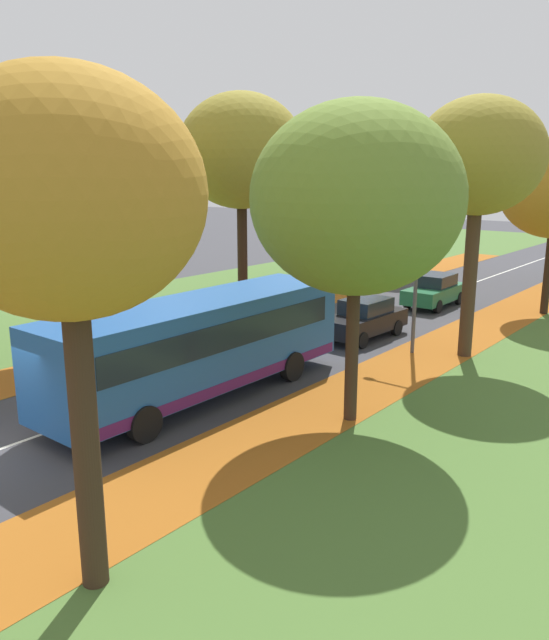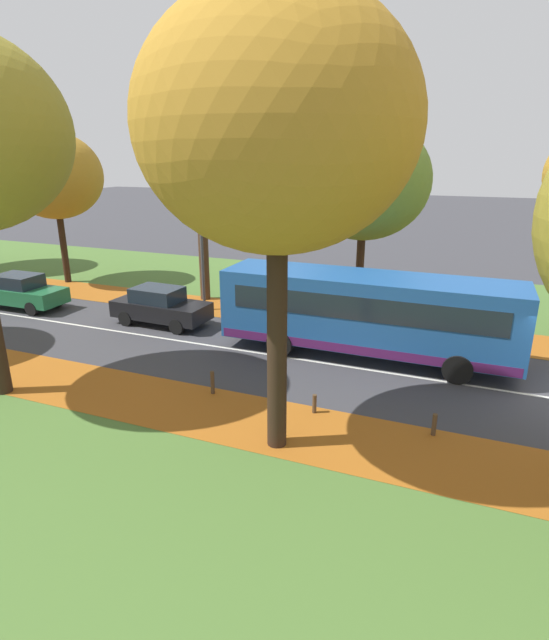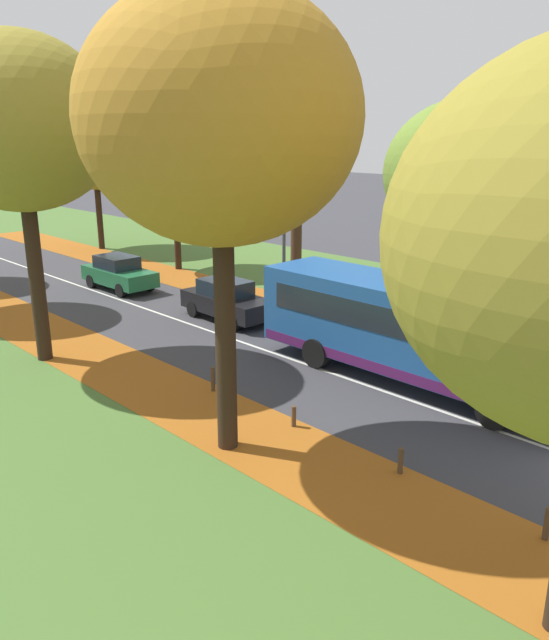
{
  "view_description": "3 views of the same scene",
  "coord_description": "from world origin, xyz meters",
  "px_view_note": "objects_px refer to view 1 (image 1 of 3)",
  "views": [
    {
      "loc": [
        14.1,
        -6.25,
        6.62
      ],
      "look_at": [
        1.5,
        9.33,
        1.83
      ],
      "focal_mm": 35.0,
      "sensor_mm": 36.0,
      "label": 1
    },
    {
      "loc": [
        -15.66,
        3.0,
        6.99
      ],
      "look_at": [
        0.1,
        9.33,
        1.33
      ],
      "focal_mm": 28.0,
      "sensor_mm": 36.0,
      "label": 2
    },
    {
      "loc": [
        -14.11,
        -3.39,
        7.29
      ],
      "look_at": [
        -0.81,
        10.12,
        1.55
      ],
      "focal_mm": 35.0,
      "sensor_mm": 36.0,
      "label": 3
    }
  ],
  "objects_px": {
    "bus": "(201,342)",
    "car_black_lead": "(364,319)",
    "tree_left_near": "(80,144)",
    "streetlamp_right": "(409,253)",
    "tree_left_mid": "(241,152)",
    "bollard_fifth": "(184,335)",
    "car_green_following": "(435,290)",
    "bollard_fourth": "(116,356)",
    "tree_right_near": "(356,199)",
    "tree_left_distant": "(405,166)",
    "tree_right_nearest": "(67,199)",
    "tree_right_mid": "(479,158)",
    "tree_left_far": "(339,169)",
    "bollard_third": "(32,378)"
  },
  "relations": [
    {
      "from": "tree_left_mid",
      "to": "bollard_fifth",
      "type": "relative_size",
      "value": 13.65
    },
    {
      "from": "bollard_fourth",
      "to": "car_black_lead",
      "type": "distance_m",
      "value": 9.88
    },
    {
      "from": "tree_right_nearest",
      "to": "tree_right_mid",
      "type": "bearing_deg",
      "value": 91.58
    },
    {
      "from": "tree_right_mid",
      "to": "bollard_third",
      "type": "relative_size",
      "value": 14.77
    },
    {
      "from": "tree_left_distant",
      "to": "car_green_following",
      "type": "relative_size",
      "value": 2.17
    },
    {
      "from": "bollard_third",
      "to": "bollard_fourth",
      "type": "bearing_deg",
      "value": 90.38
    },
    {
      "from": "tree_left_far",
      "to": "tree_right_nearest",
      "type": "distance_m",
      "value": 28.44
    },
    {
      "from": "tree_left_far",
      "to": "bollard_fourth",
      "type": "relative_size",
      "value": 16.15
    },
    {
      "from": "bollard_third",
      "to": "streetlamp_right",
      "type": "distance_m",
      "value": 13.62
    },
    {
      "from": "tree_right_mid",
      "to": "car_green_following",
      "type": "distance_m",
      "value": 10.67
    },
    {
      "from": "tree_right_mid",
      "to": "bollard_fourth",
      "type": "distance_m",
      "value": 14.36
    },
    {
      "from": "tree_left_near",
      "to": "tree_right_near",
      "type": "distance_m",
      "value": 11.17
    },
    {
      "from": "tree_left_near",
      "to": "streetlamp_right",
      "type": "height_order",
      "value": "tree_left_near"
    },
    {
      "from": "tree_right_nearest",
      "to": "tree_right_near",
      "type": "distance_m",
      "value": 8.62
    },
    {
      "from": "tree_left_near",
      "to": "bollard_fifth",
      "type": "bearing_deg",
      "value": 56.85
    },
    {
      "from": "tree_right_near",
      "to": "car_green_following",
      "type": "relative_size",
      "value": 1.99
    },
    {
      "from": "tree_right_nearest",
      "to": "bollard_fifth",
      "type": "distance_m",
      "value": 15.77
    },
    {
      "from": "tree_left_near",
      "to": "tree_left_mid",
      "type": "height_order",
      "value": "tree_left_near"
    },
    {
      "from": "tree_left_mid",
      "to": "tree_left_distant",
      "type": "xyz_separation_m",
      "value": [
        0.2,
        15.79,
        -0.55
      ]
    },
    {
      "from": "bus",
      "to": "tree_left_distant",
      "type": "bearing_deg",
      "value": 105.06
    },
    {
      "from": "tree_left_far",
      "to": "streetlamp_right",
      "type": "distance_m",
      "value": 14.39
    },
    {
      "from": "tree_right_near",
      "to": "tree_left_mid",
      "type": "bearing_deg",
      "value": 143.66
    },
    {
      "from": "tree_right_near",
      "to": "bollard_fifth",
      "type": "xyz_separation_m",
      "value": [
        -9.18,
        2.38,
        -5.56
      ]
    },
    {
      "from": "car_green_following",
      "to": "car_black_lead",
      "type": "bearing_deg",
      "value": -86.79
    },
    {
      "from": "tree_left_mid",
      "to": "tree_left_distant",
      "type": "relative_size",
      "value": 1.11
    },
    {
      "from": "tree_left_far",
      "to": "car_black_lead",
      "type": "relative_size",
      "value": 2.15
    },
    {
      "from": "tree_left_near",
      "to": "car_green_following",
      "type": "distance_m",
      "value": 18.18
    },
    {
      "from": "tree_right_nearest",
      "to": "bollard_fifth",
      "type": "bearing_deg",
      "value": 131.35
    },
    {
      "from": "tree_left_mid",
      "to": "car_green_following",
      "type": "relative_size",
      "value": 2.41
    },
    {
      "from": "tree_left_mid",
      "to": "bus",
      "type": "height_order",
      "value": "tree_left_mid"
    },
    {
      "from": "tree_left_far",
      "to": "streetlamp_right",
      "type": "xyz_separation_m",
      "value": [
        9.76,
        -10.14,
        -2.99
      ]
    },
    {
      "from": "bollard_third",
      "to": "bollard_fifth",
      "type": "distance_m",
      "value": 6.5
    },
    {
      "from": "car_black_lead",
      "to": "tree_right_mid",
      "type": "bearing_deg",
      "value": 2.59
    },
    {
      "from": "tree_left_mid",
      "to": "bollard_fifth",
      "type": "bearing_deg",
      "value": -69.32
    },
    {
      "from": "tree_right_mid",
      "to": "streetlamp_right",
      "type": "height_order",
      "value": "tree_right_mid"
    },
    {
      "from": "tree_left_mid",
      "to": "tree_right_nearest",
      "type": "bearing_deg",
      "value": -54.95
    },
    {
      "from": "tree_left_near",
      "to": "car_green_following",
      "type": "xyz_separation_m",
      "value": [
        6.47,
        15.6,
        -6.73
      ]
    },
    {
      "from": "tree_left_near",
      "to": "streetlamp_right",
      "type": "bearing_deg",
      "value": 39.19
    },
    {
      "from": "bus",
      "to": "bollard_fourth",
      "type": "bearing_deg",
      "value": 174.79
    },
    {
      "from": "tree_left_distant",
      "to": "tree_right_nearest",
      "type": "bearing_deg",
      "value": -70.3
    },
    {
      "from": "tree_right_near",
      "to": "bollard_fourth",
      "type": "relative_size",
      "value": 14.79
    },
    {
      "from": "tree_left_near",
      "to": "tree_left_mid",
      "type": "relative_size",
      "value": 1.01
    },
    {
      "from": "bus",
      "to": "car_black_lead",
      "type": "relative_size",
      "value": 2.44
    },
    {
      "from": "bollard_fourth",
      "to": "streetlamp_right",
      "type": "height_order",
      "value": "streetlamp_right"
    },
    {
      "from": "tree_left_near",
      "to": "tree_left_mid",
      "type": "distance_m",
      "value": 8.92
    },
    {
      "from": "tree_left_far",
      "to": "bollard_fifth",
      "type": "xyz_separation_m",
      "value": [
        2.54,
        -14.69,
        -6.35
      ]
    },
    {
      "from": "tree_left_near",
      "to": "bus",
      "type": "xyz_separation_m",
      "value": [
        6.64,
        -0.83,
        -5.84
      ]
    },
    {
      "from": "tree_right_near",
      "to": "tree_left_distant",
      "type": "bearing_deg",
      "value": 114.95
    },
    {
      "from": "tree_right_nearest",
      "to": "bollard_fifth",
      "type": "relative_size",
      "value": 10.88
    },
    {
      "from": "tree_left_near",
      "to": "tree_left_distant",
      "type": "relative_size",
      "value": 1.12
    }
  ]
}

